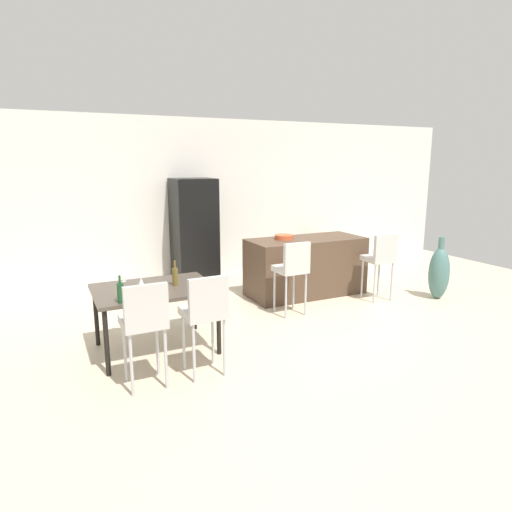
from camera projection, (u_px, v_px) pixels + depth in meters
The scene contains 16 objects.
ground_plane at pixel (314, 312), 6.43m from camera, with size 10.00×10.00×0.00m, color beige.
back_wall at pixel (236, 197), 8.63m from camera, with size 10.00×0.12×2.90m, color silver.
kitchen_island at pixel (306, 266), 7.23m from camera, with size 1.88×0.82×0.92m, color #4C3828.
bar_chair_left at pixel (293, 267), 6.18m from camera, with size 0.41×0.41×1.05m.
bar_chair_middle at pixel (381, 256), 6.85m from camera, with size 0.42×0.42×1.05m.
dining_table at pixel (155, 293), 5.02m from camera, with size 1.32×0.98×0.74m.
dining_chair_near at pixel (144, 318), 4.14m from camera, with size 0.40×0.40×1.05m.
dining_chair_far at pixel (205, 309), 4.39m from camera, with size 0.41×0.41×1.05m.
wine_bottle_inner at pixel (175, 276), 5.08m from camera, with size 0.06×0.06×0.29m.
wine_bottle_far at pixel (120, 292), 4.45m from camera, with size 0.07×0.07×0.28m.
wine_glass_left at pixel (123, 271), 5.24m from camera, with size 0.07×0.07×0.17m.
wine_glass_middle at pixel (141, 282), 4.77m from camera, with size 0.07×0.07×0.17m.
refrigerator at pixel (194, 231), 7.93m from camera, with size 0.72×0.68×1.84m, color black.
fruit_bowl at pixel (284, 237), 7.07m from camera, with size 0.29×0.29×0.07m, color #C6512D.
floor_vase at pixel (439, 273), 6.99m from camera, with size 0.32×0.32×0.99m.
potted_plant at pixel (320, 248), 9.17m from camera, with size 0.46×0.46×0.66m.
Camera 1 is at (-3.43, -5.15, 2.12)m, focal length 31.34 mm.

